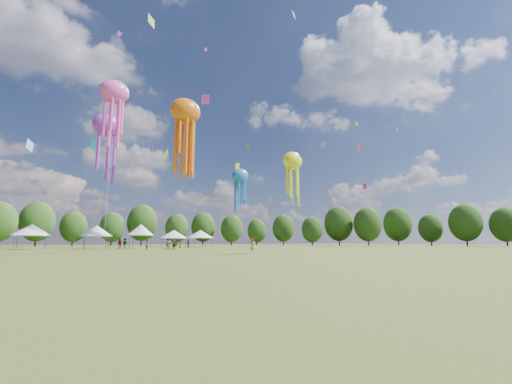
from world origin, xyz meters
TOP-DOWN VIEW (x-y plane):
  - ground at (0.00, 0.00)m, footprint 300.00×300.00m
  - spectator_near at (-3.52, 37.84)m, footprint 1.07×0.99m
  - spectators_far at (-1.19, 47.49)m, footprint 17.00×29.64m
  - festival_tents at (-6.07, 53.75)m, footprint 36.68×11.20m
  - show_kites at (-3.64, 39.71)m, footprint 29.56×22.01m
  - small_kites at (-0.74, 44.13)m, footprint 78.07×64.28m
  - treeline at (-3.87, 62.51)m, footprint 201.57×95.24m

SIDE VIEW (x-z plane):
  - ground at x=0.00m, z-range 0.00..0.00m
  - spectator_near at x=-3.52m, z-range 0.00..1.77m
  - spectators_far at x=-1.19m, z-range -0.05..1.83m
  - festival_tents at x=-6.07m, z-range 0.83..5.30m
  - treeline at x=-3.87m, z-range -0.17..13.26m
  - show_kites at x=-3.64m, z-range 5.32..31.46m
  - small_kites at x=-0.74m, z-range 5.88..51.96m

